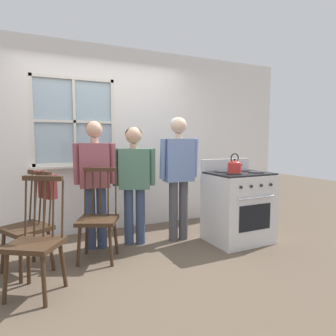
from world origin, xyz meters
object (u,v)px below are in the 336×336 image
object	(u,v)px
person_elderly_left	(95,173)
person_teen_center	(134,173)
chair_by_window	(28,227)
potted_plant	(83,158)
chair_center_cluster	(36,243)
stove	(238,206)
chair_near_wall	(98,219)
handbag	(47,186)
kettle	(235,166)
person_adult_right	(179,166)

from	to	relation	value
person_elderly_left	person_teen_center	world-z (taller)	person_elderly_left
chair_by_window	potted_plant	xyz separation A→B (m)	(0.74, 0.98, 0.63)
chair_center_cluster	person_elderly_left	world-z (taller)	person_elderly_left
person_elderly_left	potted_plant	world-z (taller)	person_elderly_left
chair_center_cluster	stove	bearing A→B (deg)	41.25
chair_near_wall	handbag	world-z (taller)	same
kettle	handbag	bearing A→B (deg)	168.22
person_teen_center	stove	distance (m)	1.44
potted_plant	chair_by_window	bearing A→B (deg)	-127.11
chair_near_wall	handbag	distance (m)	0.66
stove	chair_center_cluster	bearing A→B (deg)	-172.52
stove	potted_plant	distance (m)	2.23
person_elderly_left	potted_plant	bearing A→B (deg)	106.06
chair_by_window	person_adult_right	world-z (taller)	person_adult_right
chair_by_window	stove	size ratio (longest dim) A/B	0.95
chair_center_cluster	person_adult_right	distance (m)	2.00
chair_by_window	stove	world-z (taller)	stove
chair_near_wall	person_teen_center	xyz separation A→B (m)	(0.54, 0.30, 0.46)
potted_plant	kettle	bearing A→B (deg)	-39.13
person_adult_right	stove	xyz separation A→B (m)	(0.69, -0.39, -0.53)
chair_by_window	chair_near_wall	size ratio (longest dim) A/B	1.00
chair_by_window	stove	xyz separation A→B (m)	(2.53, -0.20, 0.01)
chair_center_cluster	person_elderly_left	size ratio (longest dim) A/B	0.65
chair_center_cluster	potted_plant	size ratio (longest dim) A/B	3.58
person_elderly_left	chair_center_cluster	bearing A→B (deg)	-115.73
handbag	chair_near_wall	bearing A→B (deg)	-12.89
chair_center_cluster	stove	distance (m)	2.50
person_adult_right	kettle	size ratio (longest dim) A/B	6.66
handbag	potted_plant	bearing A→B (deg)	58.27
kettle	potted_plant	xyz separation A→B (m)	(-1.61, 1.31, 0.07)
chair_by_window	person_adult_right	size ratio (longest dim) A/B	0.63
chair_by_window	chair_near_wall	xyz separation A→B (m)	(0.71, -0.00, 0.00)
chair_by_window	stove	bearing A→B (deg)	56.57
handbag	person_adult_right	bearing A→B (deg)	2.62
kettle	person_adult_right	bearing A→B (deg)	134.55
chair_by_window	potted_plant	world-z (taller)	potted_plant
chair_near_wall	handbag	bearing A→B (deg)	-167.46
chair_by_window	kettle	world-z (taller)	kettle
stove	kettle	xyz separation A→B (m)	(-0.18, -0.13, 0.55)
chair_center_cluster	person_adult_right	xyz separation A→B (m)	(1.78, 0.72, 0.54)
chair_near_wall	person_elderly_left	size ratio (longest dim) A/B	0.65
person_teen_center	chair_center_cluster	bearing A→B (deg)	-126.46
person_adult_right	chair_center_cluster	bearing A→B (deg)	-153.30
chair_near_wall	person_teen_center	size ratio (longest dim) A/B	0.68
chair_near_wall	person_elderly_left	xyz separation A→B (m)	(0.06, 0.35, 0.49)
chair_near_wall	chair_center_cluster	bearing A→B (deg)	-116.08
person_elderly_left	person_adult_right	xyz separation A→B (m)	(1.07, -0.16, 0.05)
person_elderly_left	person_adult_right	world-z (taller)	person_adult_right
person_adult_right	kettle	bearing A→B (deg)	-40.61
person_adult_right	potted_plant	world-z (taller)	person_adult_right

